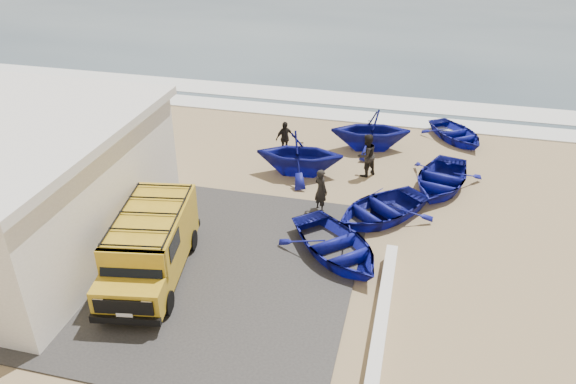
{
  "coord_description": "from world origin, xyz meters",
  "views": [
    {
      "loc": [
        5.33,
        -15.21,
        10.92
      ],
      "look_at": [
        1.17,
        1.45,
        1.2
      ],
      "focal_mm": 35.0,
      "sensor_mm": 36.0,
      "label": 1
    }
  ],
  "objects_px": {
    "boat_near_left": "(336,245)",
    "fisherman_front": "(321,190)",
    "boat_mid_left": "(300,153)",
    "boat_mid_right": "(441,179)",
    "van": "(150,244)",
    "boat_far_left": "(371,130)",
    "building": "(3,185)",
    "parapet": "(383,313)",
    "fisherman_back": "(285,138)",
    "boat_far_right": "(456,133)",
    "boat_near_right": "(380,209)",
    "fisherman_middle": "(366,155)"
  },
  "relations": [
    {
      "from": "boat_far_right",
      "to": "boat_near_right",
      "type": "bearing_deg",
      "value": -144.29
    },
    {
      "from": "parapet",
      "to": "van",
      "type": "bearing_deg",
      "value": 176.65
    },
    {
      "from": "parapet",
      "to": "boat_near_left",
      "type": "bearing_deg",
      "value": 123.01
    },
    {
      "from": "building",
      "to": "boat_far_left",
      "type": "relative_size",
      "value": 2.65
    },
    {
      "from": "building",
      "to": "boat_near_right",
      "type": "distance_m",
      "value": 12.79
    },
    {
      "from": "parapet",
      "to": "fisherman_front",
      "type": "distance_m",
      "value": 6.19
    },
    {
      "from": "boat_near_left",
      "to": "boat_near_right",
      "type": "distance_m",
      "value": 2.92
    },
    {
      "from": "parapet",
      "to": "boat_far_left",
      "type": "height_order",
      "value": "boat_far_left"
    },
    {
      "from": "boat_far_right",
      "to": "fisherman_front",
      "type": "bearing_deg",
      "value": -157.44
    },
    {
      "from": "boat_near_right",
      "to": "van",
      "type": "bearing_deg",
      "value": -101.23
    },
    {
      "from": "boat_near_right",
      "to": "fisherman_middle",
      "type": "distance_m",
      "value": 3.43
    },
    {
      "from": "boat_near_left",
      "to": "boat_mid_right",
      "type": "xyz_separation_m",
      "value": [
        3.25,
        5.58,
        -0.01
      ]
    },
    {
      "from": "boat_far_right",
      "to": "building",
      "type": "bearing_deg",
      "value": -174.91
    },
    {
      "from": "boat_near_right",
      "to": "boat_far_left",
      "type": "distance_m",
      "value": 6.02
    },
    {
      "from": "fisherman_front",
      "to": "parapet",
      "type": "bearing_deg",
      "value": 156.97
    },
    {
      "from": "parapet",
      "to": "building",
      "type": "bearing_deg",
      "value": 175.42
    },
    {
      "from": "boat_near_left",
      "to": "boat_far_left",
      "type": "distance_m",
      "value": 8.6
    },
    {
      "from": "van",
      "to": "fisherman_back",
      "type": "distance_m",
      "value": 9.62
    },
    {
      "from": "parapet",
      "to": "van",
      "type": "height_order",
      "value": "van"
    },
    {
      "from": "building",
      "to": "boat_mid_left",
      "type": "distance_m",
      "value": 10.98
    },
    {
      "from": "boat_far_right",
      "to": "fisherman_back",
      "type": "distance_m",
      "value": 8.21
    },
    {
      "from": "boat_near_left",
      "to": "parapet",
      "type": "bearing_deg",
      "value": -99.3
    },
    {
      "from": "van",
      "to": "boat_near_right",
      "type": "bearing_deg",
      "value": 27.79
    },
    {
      "from": "building",
      "to": "boat_near_right",
      "type": "bearing_deg",
      "value": 20.42
    },
    {
      "from": "fisherman_front",
      "to": "fisherman_back",
      "type": "height_order",
      "value": "fisherman_front"
    },
    {
      "from": "boat_near_right",
      "to": "boat_mid_right",
      "type": "bearing_deg",
      "value": 95.33
    },
    {
      "from": "boat_near_left",
      "to": "boat_mid_left",
      "type": "height_order",
      "value": "boat_mid_left"
    },
    {
      "from": "building",
      "to": "fisherman_front",
      "type": "height_order",
      "value": "building"
    },
    {
      "from": "boat_far_left",
      "to": "fisherman_front",
      "type": "height_order",
      "value": "boat_far_left"
    },
    {
      "from": "fisherman_back",
      "to": "van",
      "type": "bearing_deg",
      "value": -148.29
    },
    {
      "from": "building",
      "to": "van",
      "type": "relative_size",
      "value": 1.8
    },
    {
      "from": "parapet",
      "to": "boat_far_right",
      "type": "bearing_deg",
      "value": 80.83
    },
    {
      "from": "building",
      "to": "boat_far_left",
      "type": "height_order",
      "value": "building"
    },
    {
      "from": "building",
      "to": "parapet",
      "type": "height_order",
      "value": "building"
    },
    {
      "from": "boat_far_right",
      "to": "fisherman_middle",
      "type": "height_order",
      "value": "fisherman_middle"
    },
    {
      "from": "boat_mid_left",
      "to": "boat_mid_right",
      "type": "height_order",
      "value": "boat_mid_left"
    },
    {
      "from": "boat_near_left",
      "to": "fisherman_front",
      "type": "distance_m",
      "value": 2.96
    },
    {
      "from": "boat_mid_left",
      "to": "fisherman_front",
      "type": "height_order",
      "value": "boat_mid_left"
    },
    {
      "from": "boat_mid_right",
      "to": "fisherman_front",
      "type": "height_order",
      "value": "fisherman_front"
    },
    {
      "from": "building",
      "to": "boat_mid_left",
      "type": "height_order",
      "value": "building"
    },
    {
      "from": "boat_near_left",
      "to": "fisherman_back",
      "type": "xyz_separation_m",
      "value": [
        -3.55,
        7.13,
        0.35
      ]
    },
    {
      "from": "boat_far_right",
      "to": "fisherman_front",
      "type": "height_order",
      "value": "fisherman_front"
    },
    {
      "from": "boat_near_left",
      "to": "fisherman_front",
      "type": "xyz_separation_m",
      "value": [
        -1.06,
        2.73,
        0.43
      ]
    },
    {
      "from": "van",
      "to": "boat_far_left",
      "type": "bearing_deg",
      "value": 53.72
    },
    {
      "from": "boat_far_right",
      "to": "boat_mid_right",
      "type": "bearing_deg",
      "value": -132.54
    },
    {
      "from": "boat_near_left",
      "to": "fisherman_back",
      "type": "bearing_deg",
      "value": 74.18
    },
    {
      "from": "parapet",
      "to": "boat_near_right",
      "type": "bearing_deg",
      "value": 96.61
    },
    {
      "from": "fisherman_back",
      "to": "boat_near_left",
      "type": "bearing_deg",
      "value": -110.95
    },
    {
      "from": "building",
      "to": "boat_near_right",
      "type": "height_order",
      "value": "building"
    },
    {
      "from": "boat_near_left",
      "to": "fisherman_front",
      "type": "bearing_deg",
      "value": 68.89
    }
  ]
}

